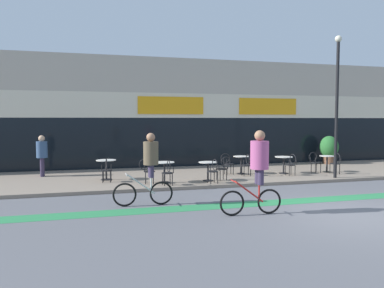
{
  "coord_description": "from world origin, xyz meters",
  "views": [
    {
      "loc": [
        -6.41,
        -7.89,
        2.43
      ],
      "look_at": [
        -2.5,
        6.44,
        1.46
      ],
      "focal_mm": 35.0,
      "sensor_mm": 36.0,
      "label": 1
    }
  ],
  "objects_px": {
    "cafe_chair_0_near": "(107,168)",
    "cafe_chair_3_near": "(247,163)",
    "cafe_chair_2_side": "(223,167)",
    "bistro_table_0": "(106,165)",
    "cyclist_1": "(258,164)",
    "cyclist_2": "(149,164)",
    "planter_pot": "(329,149)",
    "lamp_post": "(337,97)",
    "pedestrian_near_end": "(42,152)",
    "bistro_table_3": "(241,161)",
    "cafe_chair_4_near": "(291,163)",
    "cafe_chair_1_side": "(147,169)",
    "cafe_chair_2_near": "(213,169)",
    "bistro_table_5": "(327,161)",
    "bistro_table_1": "(164,168)",
    "cafe_chair_1_near": "(168,171)",
    "cafe_chair_5_near": "(336,162)",
    "bistro_table_4": "(284,161)",
    "cafe_chair_5_side": "(315,161)",
    "cafe_chair_3_side": "(227,162)"
  },
  "relations": [
    {
      "from": "cafe_chair_0_near",
      "to": "cafe_chair_3_near",
      "type": "height_order",
      "value": "same"
    },
    {
      "from": "cafe_chair_2_side",
      "to": "cafe_chair_3_near",
      "type": "distance_m",
      "value": 1.49
    },
    {
      "from": "bistro_table_0",
      "to": "cyclist_1",
      "type": "xyz_separation_m",
      "value": [
        3.53,
        -5.93,
        0.62
      ]
    },
    {
      "from": "cafe_chair_3_near",
      "to": "cyclist_2",
      "type": "xyz_separation_m",
      "value": [
        -4.59,
        -3.66,
        0.55
      ]
    },
    {
      "from": "planter_pot",
      "to": "lamp_post",
      "type": "relative_size",
      "value": 0.26
    },
    {
      "from": "cyclist_1",
      "to": "pedestrian_near_end",
      "type": "bearing_deg",
      "value": -48.49
    },
    {
      "from": "cafe_chair_2_side",
      "to": "cafe_chair_3_near",
      "type": "xyz_separation_m",
      "value": [
        1.29,
        0.74,
        0.0
      ]
    },
    {
      "from": "bistro_table_3",
      "to": "cafe_chair_3_near",
      "type": "bearing_deg",
      "value": -90.57
    },
    {
      "from": "cafe_chair_4_near",
      "to": "pedestrian_near_end",
      "type": "xyz_separation_m",
      "value": [
        -9.89,
        2.48,
        0.48
      ]
    },
    {
      "from": "cafe_chair_1_side",
      "to": "cafe_chair_2_near",
      "type": "bearing_deg",
      "value": -7.54
    },
    {
      "from": "cafe_chair_2_near",
      "to": "cyclist_1",
      "type": "bearing_deg",
      "value": 169.57
    },
    {
      "from": "bistro_table_0",
      "to": "lamp_post",
      "type": "height_order",
      "value": "lamp_post"
    },
    {
      "from": "bistro_table_5",
      "to": "cafe_chair_2_near",
      "type": "xyz_separation_m",
      "value": [
        -5.77,
        -1.51,
        0.0
      ]
    },
    {
      "from": "bistro_table_1",
      "to": "cafe_chair_2_near",
      "type": "relative_size",
      "value": 0.85
    },
    {
      "from": "cafe_chair_1_near",
      "to": "cafe_chair_5_near",
      "type": "height_order",
      "value": "same"
    },
    {
      "from": "cafe_chair_2_near",
      "to": "planter_pot",
      "type": "bearing_deg",
      "value": -69.51
    },
    {
      "from": "cafe_chair_3_near",
      "to": "lamp_post",
      "type": "bearing_deg",
      "value": -107.87
    },
    {
      "from": "pedestrian_near_end",
      "to": "cyclist_1",
      "type": "bearing_deg",
      "value": 130.09
    },
    {
      "from": "cyclist_1",
      "to": "cafe_chair_4_near",
      "type": "bearing_deg",
      "value": -124.88
    },
    {
      "from": "bistro_table_4",
      "to": "cafe_chair_5_side",
      "type": "bearing_deg",
      "value": -4.38
    },
    {
      "from": "bistro_table_1",
      "to": "bistro_table_5",
      "type": "distance_m",
      "value": 7.5
    },
    {
      "from": "bistro_table_4",
      "to": "cafe_chair_3_side",
      "type": "bearing_deg",
      "value": 170.98
    },
    {
      "from": "cafe_chair_2_side",
      "to": "cafe_chair_3_side",
      "type": "relative_size",
      "value": 1.0
    },
    {
      "from": "bistro_table_1",
      "to": "cafe_chair_1_near",
      "type": "height_order",
      "value": "cafe_chair_1_near"
    },
    {
      "from": "cafe_chair_5_side",
      "to": "cyclist_2",
      "type": "distance_m",
      "value": 8.72
    },
    {
      "from": "bistro_table_1",
      "to": "cafe_chair_1_side",
      "type": "relative_size",
      "value": 0.85
    },
    {
      "from": "cafe_chair_3_near",
      "to": "cafe_chair_4_near",
      "type": "distance_m",
      "value": 1.85
    },
    {
      "from": "cafe_chair_1_side",
      "to": "planter_pot",
      "type": "xyz_separation_m",
      "value": [
        10.11,
        3.58,
        0.27
      ]
    },
    {
      "from": "cafe_chair_1_side",
      "to": "cafe_chair_2_side",
      "type": "distance_m",
      "value": 2.91
    },
    {
      "from": "bistro_table_4",
      "to": "cyclist_2",
      "type": "distance_m",
      "value": 7.51
    },
    {
      "from": "cafe_chair_0_near",
      "to": "cafe_chair_3_near",
      "type": "bearing_deg",
      "value": -81.64
    },
    {
      "from": "cafe_chair_2_side",
      "to": "cafe_chair_5_side",
      "type": "xyz_separation_m",
      "value": [
        4.53,
        0.87,
        0.0
      ]
    },
    {
      "from": "cafe_chair_0_near",
      "to": "cafe_chair_2_side",
      "type": "distance_m",
      "value": 4.37
    },
    {
      "from": "bistro_table_4",
      "to": "planter_pot",
      "type": "xyz_separation_m",
      "value": [
        4.1,
        2.63,
        0.27
      ]
    },
    {
      "from": "bistro_table_1",
      "to": "planter_pot",
      "type": "bearing_deg",
      "value": 20.75
    },
    {
      "from": "cafe_chair_5_side",
      "to": "cafe_chair_4_near",
      "type": "bearing_deg",
      "value": -164.87
    },
    {
      "from": "cafe_chair_5_near",
      "to": "cafe_chair_4_near",
      "type": "bearing_deg",
      "value": 90.71
    },
    {
      "from": "cafe_chair_5_side",
      "to": "planter_pot",
      "type": "xyz_separation_m",
      "value": [
        2.66,
        2.74,
        0.27
      ]
    },
    {
      "from": "cafe_chair_2_side",
      "to": "bistro_table_3",
      "type": "bearing_deg",
      "value": -141.66
    },
    {
      "from": "bistro_table_1",
      "to": "cafe_chair_0_near",
      "type": "distance_m",
      "value": 2.13
    },
    {
      "from": "cafe_chair_5_side",
      "to": "planter_pot",
      "type": "relative_size",
      "value": 0.62
    },
    {
      "from": "bistro_table_0",
      "to": "pedestrian_near_end",
      "type": "relative_size",
      "value": 0.46
    },
    {
      "from": "bistro_table_5",
      "to": "cyclist_2",
      "type": "xyz_separation_m",
      "value": [
        -8.46,
        -3.79,
        0.56
      ]
    },
    {
      "from": "bistro_table_0",
      "to": "bistro_table_4",
      "type": "relative_size",
      "value": 1.02
    },
    {
      "from": "bistro_table_1",
      "to": "cafe_chair_3_near",
      "type": "bearing_deg",
      "value": 11.43
    },
    {
      "from": "cafe_chair_4_near",
      "to": "cafe_chair_1_near",
      "type": "bearing_deg",
      "value": 94.82
    },
    {
      "from": "cafe_chair_3_side",
      "to": "pedestrian_near_end",
      "type": "distance_m",
      "value": 7.62
    },
    {
      "from": "cafe_chair_4_near",
      "to": "cafe_chair_5_side",
      "type": "distance_m",
      "value": 1.52
    },
    {
      "from": "bistro_table_3",
      "to": "cyclist_1",
      "type": "relative_size",
      "value": 0.35
    },
    {
      "from": "cafe_chair_0_near",
      "to": "cafe_chair_5_near",
      "type": "distance_m",
      "value": 9.49
    }
  ]
}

